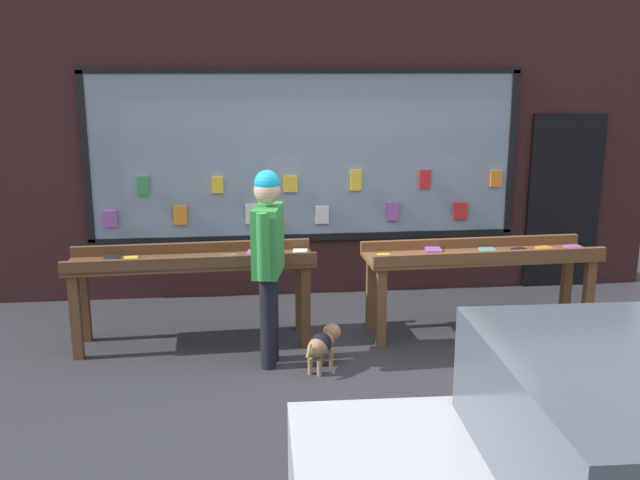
% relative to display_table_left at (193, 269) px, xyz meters
% --- Properties ---
extents(ground_plane, '(40.00, 40.00, 0.00)m').
position_rel_display_table_left_xyz_m(ground_plane, '(1.42, -0.83, -0.75)').
color(ground_plane, '#2D2D33').
extents(shopfront_facade, '(7.96, 0.29, 3.52)m').
position_rel_display_table_left_xyz_m(shopfront_facade, '(1.44, 1.56, 0.99)').
color(shopfront_facade, '#331919').
rests_on(shopfront_facade, ground_plane).
extents(display_table_left, '(2.34, 0.70, 0.95)m').
position_rel_display_table_left_xyz_m(display_table_left, '(0.00, 0.00, 0.00)').
color(display_table_left, brown).
rests_on(display_table_left, ground_plane).
extents(display_table_right, '(2.34, 0.70, 0.92)m').
position_rel_display_table_left_xyz_m(display_table_right, '(2.84, 0.00, -0.02)').
color(display_table_right, brown).
rests_on(display_table_right, ground_plane).
extents(person_browsing, '(0.31, 0.68, 1.78)m').
position_rel_display_table_left_xyz_m(person_browsing, '(0.70, -0.58, 0.30)').
color(person_browsing, black).
rests_on(person_browsing, ground_plane).
extents(small_dog, '(0.39, 0.53, 0.36)m').
position_rel_display_table_left_xyz_m(small_dog, '(1.17, -0.74, -0.51)').
color(small_dog, '#99724C').
rests_on(small_dog, ground_plane).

